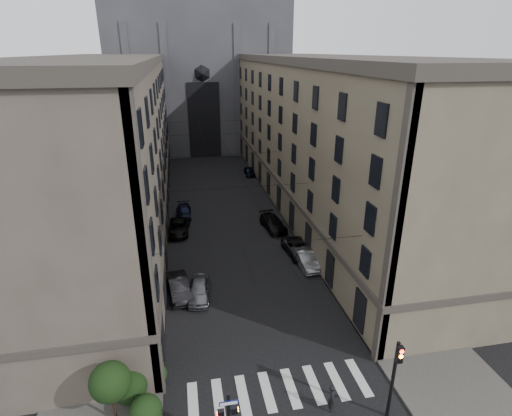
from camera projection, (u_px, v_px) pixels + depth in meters
sidewalk_left at (140, 213)px, 50.94m from camera, size 7.00×80.00×0.15m
sidewalk_right at (298, 202)px, 54.66m from camera, size 7.00×80.00×0.15m
zebra_crossing at (279, 390)px, 24.53m from camera, size 11.00×3.20×0.01m
building_left at (106, 142)px, 47.00m from camera, size 13.60×60.60×18.85m
building_right at (323, 134)px, 51.77m from camera, size 13.60×60.60×18.85m
gothic_tower at (198, 59)px, 81.83m from camera, size 35.00×23.00×58.00m
traffic_light_right at (395, 372)px, 21.51m from camera, size 0.34×0.50×5.20m
shrub_cluster at (129, 389)px, 22.33m from camera, size 3.90×4.40×3.90m
tram_wires at (221, 155)px, 49.82m from camera, size 14.00×60.00×0.43m
car_left_near at (199, 290)px, 33.43m from camera, size 2.29×4.57×1.49m
car_left_midnear at (179, 287)px, 33.77m from camera, size 2.24×4.83×1.53m
car_left_midfar at (178, 227)px, 45.32m from camera, size 2.84×5.30×1.41m
car_left_far at (184, 212)px, 49.87m from camera, size 1.96×4.58×1.31m
car_right_near at (306, 259)px, 38.38m from camera, size 1.80×4.59×1.49m
car_right_midnear at (299, 249)px, 40.41m from camera, size 2.77×5.23×1.40m
car_right_midfar at (273, 223)px, 46.34m from camera, size 2.73×5.33×1.48m
car_right_far at (250, 171)px, 66.45m from camera, size 1.59×3.83×1.30m
pedestrian at (332, 398)px, 22.85m from camera, size 0.63×0.76×1.78m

